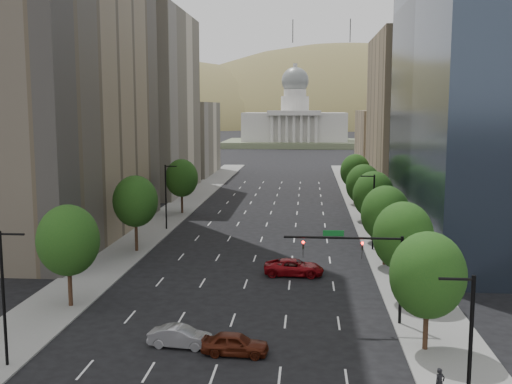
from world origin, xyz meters
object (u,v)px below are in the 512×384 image
(car_silver, at_px, (180,337))
(capitol, at_px, (295,126))
(traffic_signal, at_px, (369,259))
(car_maroon, at_px, (235,344))
(car_red_far, at_px, (294,267))

(car_silver, bearing_deg, capitol, 5.70)
(capitol, relative_size, car_silver, 13.38)
(traffic_signal, xyz_separation_m, car_maroon, (-9.53, -6.77, -4.39))
(car_maroon, xyz_separation_m, car_red_far, (3.52, 20.22, 0.05))
(capitol, height_order, car_maroon, capitol)
(traffic_signal, relative_size, capitol, 0.15)
(traffic_signal, relative_size, car_maroon, 1.99)
(traffic_signal, distance_m, car_red_far, 15.35)
(capitol, bearing_deg, car_maroon, -89.75)
(car_maroon, bearing_deg, car_red_far, -6.73)
(capitol, relative_size, car_red_far, 10.04)
(car_maroon, distance_m, car_silver, 4.14)
(car_maroon, bearing_deg, traffic_signal, -51.44)
(traffic_signal, height_order, car_silver, traffic_signal)
(traffic_signal, relative_size, car_red_far, 1.53)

